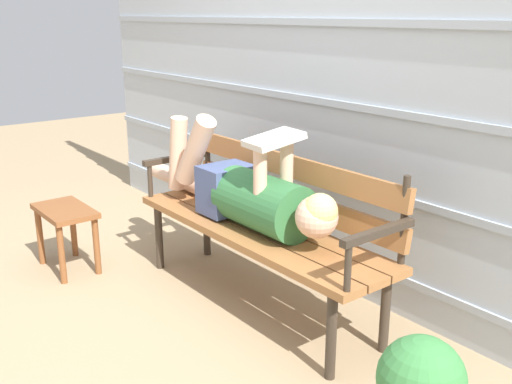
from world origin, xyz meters
TOP-DOWN VIEW (x-y plane):
  - ground_plane at (0.00, 0.00)m, footprint 12.00×12.00m
  - house_siding at (0.00, 0.71)m, footprint 4.74×0.08m
  - park_bench at (-0.00, 0.26)m, footprint 1.59×0.44m
  - reclining_person at (-0.08, 0.20)m, footprint 1.65×0.28m
  - footstool at (-1.02, -0.39)m, footprint 0.43×0.25m

SIDE VIEW (x-z plane):
  - ground_plane at x=0.00m, z-range 0.00..0.00m
  - footstool at x=-1.02m, z-range 0.11..0.48m
  - park_bench at x=0.00m, z-range 0.06..0.87m
  - reclining_person at x=-0.08m, z-range 0.32..0.85m
  - house_siding at x=0.00m, z-range 0.00..2.39m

